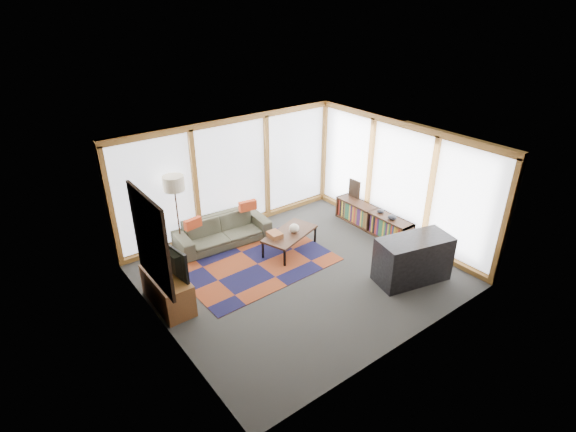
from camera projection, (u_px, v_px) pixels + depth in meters
ground at (300, 273)px, 8.81m from camera, size 5.50×5.50×0.00m
room_envelope at (303, 186)px, 8.78m from camera, size 5.52×5.02×2.62m
rug at (258, 264)px, 9.09m from camera, size 3.05×2.01×0.01m
sofa at (223, 231)px, 9.73m from camera, size 2.10×0.96×0.60m
pillow_left at (193, 223)px, 9.18m from camera, size 0.39×0.17×0.21m
pillow_right at (248, 206)px, 9.92m from camera, size 0.41×0.18×0.22m
floor_lamp at (178, 215)px, 9.18m from camera, size 0.43×0.43×1.71m
coffee_table at (290, 241)px, 9.51m from camera, size 1.39×0.99×0.42m
book_stack at (275, 235)px, 9.24m from camera, size 0.25×0.31×0.10m
vase at (294, 228)px, 9.40m from camera, size 0.24×0.24×0.19m
bookshelf at (373, 220)px, 10.28m from camera, size 0.38×2.08×0.52m
bowl_a at (392, 217)px, 9.72m from camera, size 0.22×0.22×0.10m
bowl_b at (381, 211)px, 10.01m from camera, size 0.17×0.17×0.08m
shelf_picture at (354, 189)px, 10.69m from camera, size 0.05×0.33×0.43m
tv_console at (168, 290)px, 7.81m from camera, size 0.50×1.21×0.60m
television at (166, 261)px, 7.57m from camera, size 0.24×0.98×0.56m
bar_counter at (413, 259)px, 8.45m from camera, size 1.51×0.97×0.88m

